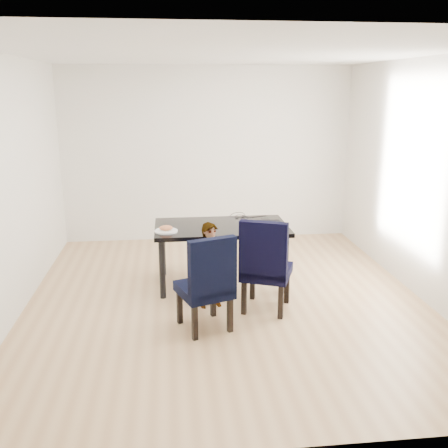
{
  "coord_description": "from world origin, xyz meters",
  "views": [
    {
      "loc": [
        -0.62,
        -5.29,
        2.35
      ],
      "look_at": [
        0.0,
        0.2,
        0.85
      ],
      "focal_mm": 40.0,
      "sensor_mm": 36.0,
      "label": 1
    }
  ],
  "objects": [
    {
      "name": "ceiling",
      "position": [
        0.0,
        0.0,
        2.71
      ],
      "size": [
        4.5,
        5.0,
        0.01
      ],
      "primitive_type": "cube",
      "color": "white",
      "rests_on": "wall_back"
    },
    {
      "name": "chair_right",
      "position": [
        0.41,
        -0.28,
        0.52
      ],
      "size": [
        0.66,
        0.67,
        1.05
      ],
      "primitive_type": "cube",
      "rotation": [
        0.0,
        0.0,
        -0.39
      ],
      "color": "black",
      "rests_on": "floor"
    },
    {
      "name": "sandwich",
      "position": [
        -0.66,
        0.3,
        0.8
      ],
      "size": [
        0.17,
        0.13,
        0.06
      ],
      "primitive_type": "ellipsoid",
      "rotation": [
        0.0,
        0.0,
        0.4
      ],
      "color": "#C47246",
      "rests_on": "plate"
    },
    {
      "name": "wall_front",
      "position": [
        0.0,
        -2.5,
        1.35
      ],
      "size": [
        4.5,
        0.01,
        2.7
      ],
      "primitive_type": "cube",
      "color": "white",
      "rests_on": "ground"
    },
    {
      "name": "dining_table",
      "position": [
        0.0,
        0.5,
        0.38
      ],
      "size": [
        1.6,
        0.9,
        0.75
      ],
      "primitive_type": "cube",
      "color": "black",
      "rests_on": "floor"
    },
    {
      "name": "chair_left",
      "position": [
        -0.3,
        -0.66,
        0.5
      ],
      "size": [
        0.62,
        0.63,
        1.0
      ],
      "primitive_type": "cube",
      "rotation": [
        0.0,
        0.0,
        0.34
      ],
      "color": "black",
      "rests_on": "floor"
    },
    {
      "name": "cable_tangle",
      "position": [
        0.3,
        0.84,
        0.75
      ],
      "size": [
        0.18,
        0.18,
        0.01
      ],
      "primitive_type": "torus",
      "rotation": [
        0.0,
        0.0,
        -0.08
      ],
      "color": "black",
      "rests_on": "dining_table"
    },
    {
      "name": "wall_right",
      "position": [
        2.25,
        0.0,
        1.35
      ],
      "size": [
        0.01,
        5.0,
        2.7
      ],
      "primitive_type": "cube",
      "color": "silver",
      "rests_on": "ground"
    },
    {
      "name": "wall_left",
      "position": [
        -2.25,
        0.0,
        1.35
      ],
      "size": [
        0.01,
        5.0,
        2.7
      ],
      "primitive_type": "cube",
      "color": "white",
      "rests_on": "ground"
    },
    {
      "name": "laptop",
      "position": [
        0.57,
        0.6,
        0.76
      ],
      "size": [
        0.33,
        0.21,
        0.03
      ],
      "primitive_type": "imported",
      "rotation": [
        0.0,
        0.0,
        3.15
      ],
      "color": "black",
      "rests_on": "dining_table"
    },
    {
      "name": "wall_back",
      "position": [
        0.0,
        2.5,
        1.35
      ],
      "size": [
        4.5,
        0.01,
        2.7
      ],
      "primitive_type": "cube",
      "color": "white",
      "rests_on": "ground"
    },
    {
      "name": "plate",
      "position": [
        -0.67,
        0.31,
        0.76
      ],
      "size": [
        0.29,
        0.29,
        0.01
      ],
      "primitive_type": "cylinder",
      "rotation": [
        0.0,
        0.0,
        -0.07
      ],
      "color": "white",
      "rests_on": "dining_table"
    },
    {
      "name": "floor",
      "position": [
        0.0,
        0.0,
        -0.01
      ],
      "size": [
        4.5,
        5.0,
        0.01
      ],
      "primitive_type": "cube",
      "color": "tan",
      "rests_on": "ground"
    },
    {
      "name": "child",
      "position": [
        -0.18,
        -0.15,
        0.48
      ],
      "size": [
        0.39,
        0.3,
        0.96
      ],
      "primitive_type": "imported",
      "rotation": [
        0.0,
        0.0,
        0.22
      ],
      "color": "orange",
      "rests_on": "floor"
    }
  ]
}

